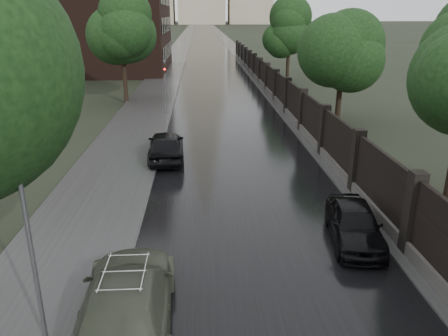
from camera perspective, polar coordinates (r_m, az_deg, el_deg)
road at (r=196.86m, az=-2.71°, el=17.53°), size 8.00×420.00×0.02m
sidewalk_left at (r=196.89m, az=-4.54°, el=17.51°), size 4.00×420.00×0.16m
verge_right at (r=196.99m, az=-1.04°, el=17.56°), size 3.00×420.00×0.08m
fence_right at (r=39.74m, az=6.31°, el=10.66°), size 0.45×75.72×2.70m
tree_left_far at (r=37.29m, az=-13.21°, el=16.25°), size 4.25×4.25×7.39m
tree_right_b at (r=30.27m, az=15.32°, el=14.85°), size 4.08×4.08×7.01m
tree_right_c at (r=47.69m, az=8.51°, el=16.81°), size 4.08×4.08×7.01m
lamp_post at (r=10.02m, az=-24.04°, el=-8.59°), size 0.25×0.12×5.11m
traffic_light at (r=32.16m, az=-7.67°, el=11.01°), size 0.16×0.32×4.00m
volga_sedan at (r=10.86m, az=-12.55°, el=-16.67°), size 2.40×5.42×1.55m
hatchback_left at (r=22.39m, az=-7.59°, el=2.93°), size 2.02×4.52×1.51m
car_right_near at (r=14.94m, az=16.67°, el=-6.92°), size 2.02×4.00×1.31m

